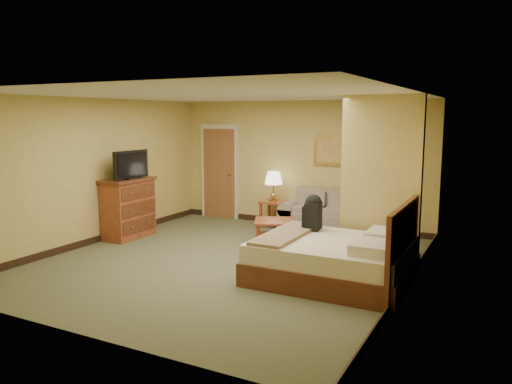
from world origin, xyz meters
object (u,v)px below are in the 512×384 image
Objects in this scene: dresser at (129,208)px; bed at (336,259)px; coffee_table at (274,227)px; loveseat at (325,219)px.

dresser is 4.34m from bed.
bed is (1.65, -1.46, 0.00)m from coffee_table.
bed reaches higher than loveseat.
coffee_table is 2.78m from dresser.
loveseat is 0.79× the size of bed.
coffee_table is 0.80× the size of dresser.
coffee_table is at bearing 138.49° from bed.
loveseat reaches higher than coffee_table.
dresser is 0.53× the size of bed.
loveseat is 3.78m from dresser.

